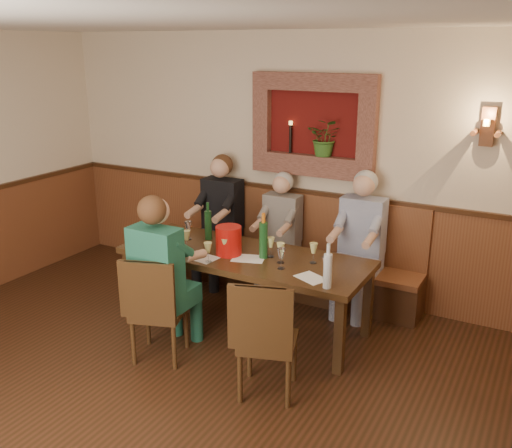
{
  "coord_description": "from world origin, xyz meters",
  "views": [
    {
      "loc": [
        2.54,
        -2.55,
        2.66
      ],
      "look_at": [
        0.1,
        1.9,
        1.05
      ],
      "focal_mm": 40.0,
      "sensor_mm": 36.0,
      "label": 1
    }
  ],
  "objects_px": {
    "person_chair_front": "(164,289)",
    "chair_near_right": "(268,361)",
    "dining_table": "(244,261)",
    "wine_bottle_green_a": "(263,239)",
    "bench": "(287,263)",
    "spittoon_bucket": "(229,241)",
    "chair_near_left": "(159,328)",
    "person_bench_mid": "(279,246)",
    "person_bench_left": "(219,230)",
    "water_bottle": "(328,270)",
    "wine_bottle_green_b": "(208,224)",
    "person_bench_right": "(358,255)"
  },
  "relations": [
    {
      "from": "person_bench_right",
      "to": "wine_bottle_green_b",
      "type": "distance_m",
      "value": 1.56
    },
    {
      "from": "chair_near_left",
      "to": "person_bench_mid",
      "type": "relative_size",
      "value": 0.71
    },
    {
      "from": "chair_near_right",
      "to": "wine_bottle_green_a",
      "type": "xyz_separation_m",
      "value": [
        -0.52,
        0.9,
        0.65
      ]
    },
    {
      "from": "dining_table",
      "to": "wine_bottle_green_a",
      "type": "distance_m",
      "value": 0.33
    },
    {
      "from": "chair_near_left",
      "to": "chair_near_right",
      "type": "relative_size",
      "value": 0.98
    },
    {
      "from": "person_chair_front",
      "to": "wine_bottle_green_a",
      "type": "xyz_separation_m",
      "value": [
        0.57,
        0.77,
        0.32
      ]
    },
    {
      "from": "dining_table",
      "to": "chair_near_right",
      "type": "distance_m",
      "value": 1.23
    },
    {
      "from": "person_bench_mid",
      "to": "person_bench_right",
      "type": "distance_m",
      "value": 0.9
    },
    {
      "from": "chair_near_right",
      "to": "spittoon_bucket",
      "type": "bearing_deg",
      "value": 117.75
    },
    {
      "from": "person_bench_left",
      "to": "chair_near_left",
      "type": "bearing_deg",
      "value": -74.9
    },
    {
      "from": "person_bench_right",
      "to": "chair_near_left",
      "type": "bearing_deg",
      "value": -125.09
    },
    {
      "from": "chair_near_right",
      "to": "bench",
      "type": "bearing_deg",
      "value": 93.41
    },
    {
      "from": "bench",
      "to": "dining_table",
      "type": "bearing_deg",
      "value": -90.0
    },
    {
      "from": "person_bench_left",
      "to": "wine_bottle_green_b",
      "type": "distance_m",
      "value": 0.76
    },
    {
      "from": "dining_table",
      "to": "spittoon_bucket",
      "type": "xyz_separation_m",
      "value": [
        -0.12,
        -0.08,
        0.21
      ]
    },
    {
      "from": "bench",
      "to": "person_bench_left",
      "type": "relative_size",
      "value": 2.03
    },
    {
      "from": "dining_table",
      "to": "chair_near_left",
      "type": "height_order",
      "value": "chair_near_left"
    },
    {
      "from": "water_bottle",
      "to": "wine_bottle_green_b",
      "type": "bearing_deg",
      "value": 159.95
    },
    {
      "from": "chair_near_left",
      "to": "water_bottle",
      "type": "height_order",
      "value": "water_bottle"
    },
    {
      "from": "chair_near_right",
      "to": "person_bench_left",
      "type": "bearing_deg",
      "value": 113.53
    },
    {
      "from": "person_bench_right",
      "to": "person_chair_front",
      "type": "height_order",
      "value": "person_chair_front"
    },
    {
      "from": "chair_near_right",
      "to": "person_bench_mid",
      "type": "bearing_deg",
      "value": 95.98
    },
    {
      "from": "person_bench_right",
      "to": "bench",
      "type": "bearing_deg",
      "value": 172.82
    },
    {
      "from": "spittoon_bucket",
      "to": "water_bottle",
      "type": "height_order",
      "value": "water_bottle"
    },
    {
      "from": "dining_table",
      "to": "person_bench_right",
      "type": "distance_m",
      "value": 1.2
    },
    {
      "from": "chair_near_left",
      "to": "person_chair_front",
      "type": "xyz_separation_m",
      "value": [
        -0.01,
        0.11,
        0.34
      ]
    },
    {
      "from": "person_chair_front",
      "to": "wine_bottle_green_a",
      "type": "relative_size",
      "value": 3.4
    },
    {
      "from": "wine_bottle_green_a",
      "to": "bench",
      "type": "bearing_deg",
      "value": 102.36
    },
    {
      "from": "person_chair_front",
      "to": "water_bottle",
      "type": "height_order",
      "value": "person_chair_front"
    },
    {
      "from": "wine_bottle_green_a",
      "to": "wine_bottle_green_b",
      "type": "bearing_deg",
      "value": 164.73
    },
    {
      "from": "chair_near_right",
      "to": "wine_bottle_green_a",
      "type": "relative_size",
      "value": 2.26
    },
    {
      "from": "dining_table",
      "to": "wine_bottle_green_b",
      "type": "relative_size",
      "value": 6.19
    },
    {
      "from": "spittoon_bucket",
      "to": "person_bench_right",
      "type": "bearing_deg",
      "value": 43.23
    },
    {
      "from": "dining_table",
      "to": "chair_near_left",
      "type": "xyz_separation_m",
      "value": [
        -0.36,
        -0.88,
        -0.4
      ]
    },
    {
      "from": "person_chair_front",
      "to": "chair_near_right",
      "type": "bearing_deg",
      "value": -6.91
    },
    {
      "from": "bench",
      "to": "chair_near_right",
      "type": "relative_size",
      "value": 3.05
    },
    {
      "from": "dining_table",
      "to": "chair_near_left",
      "type": "relative_size",
      "value": 2.49
    },
    {
      "from": "dining_table",
      "to": "person_bench_left",
      "type": "relative_size",
      "value": 1.62
    },
    {
      "from": "bench",
      "to": "chair_near_left",
      "type": "relative_size",
      "value": 3.12
    },
    {
      "from": "chair_near_right",
      "to": "person_bench_mid",
      "type": "height_order",
      "value": "person_bench_mid"
    },
    {
      "from": "bench",
      "to": "chair_near_left",
      "type": "bearing_deg",
      "value": -101.02
    },
    {
      "from": "chair_near_left",
      "to": "water_bottle",
      "type": "bearing_deg",
      "value": 2.49
    },
    {
      "from": "person_bench_mid",
      "to": "water_bottle",
      "type": "height_order",
      "value": "person_bench_mid"
    },
    {
      "from": "bench",
      "to": "chair_near_right",
      "type": "height_order",
      "value": "bench"
    },
    {
      "from": "bench",
      "to": "spittoon_bucket",
      "type": "distance_m",
      "value": 1.17
    },
    {
      "from": "water_bottle",
      "to": "person_bench_mid",
      "type": "bearing_deg",
      "value": 130.94
    },
    {
      "from": "bench",
      "to": "water_bottle",
      "type": "height_order",
      "value": "water_bottle"
    },
    {
      "from": "person_bench_left",
      "to": "person_bench_mid",
      "type": "bearing_deg",
      "value": 0.29
    },
    {
      "from": "chair_near_right",
      "to": "water_bottle",
      "type": "height_order",
      "value": "water_bottle"
    },
    {
      "from": "chair_near_right",
      "to": "person_bench_left",
      "type": "distance_m",
      "value": 2.35
    }
  ]
}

